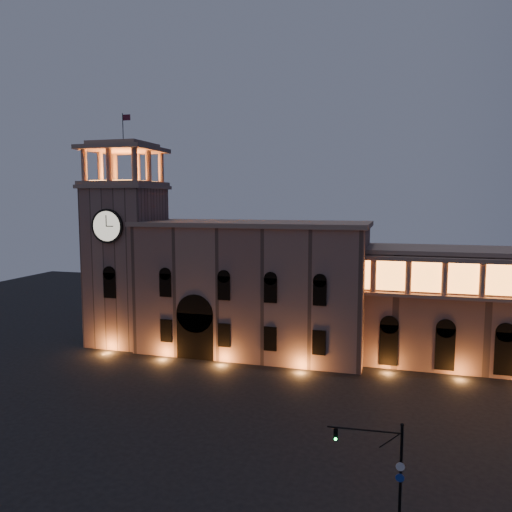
% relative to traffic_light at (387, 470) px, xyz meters
% --- Properties ---
extents(ground, '(160.00, 160.00, 0.00)m').
position_rel_traffic_light_xyz_m(ground, '(-16.48, 11.12, -3.50)').
color(ground, black).
rests_on(ground, ground).
extents(government_building, '(30.80, 12.80, 17.60)m').
position_rel_traffic_light_xyz_m(government_building, '(-18.55, 33.05, 5.27)').
color(government_building, '#876558').
rests_on(government_building, ground).
extents(clock_tower, '(9.80, 9.80, 32.40)m').
position_rel_traffic_light_xyz_m(clock_tower, '(-36.98, 32.09, 9.00)').
color(clock_tower, '#876558').
rests_on(clock_tower, ground).
extents(traffic_light, '(4.86, 0.72, 6.67)m').
position_rel_traffic_light_xyz_m(traffic_light, '(0.00, 0.00, 0.00)').
color(traffic_light, black).
rests_on(traffic_light, ground).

